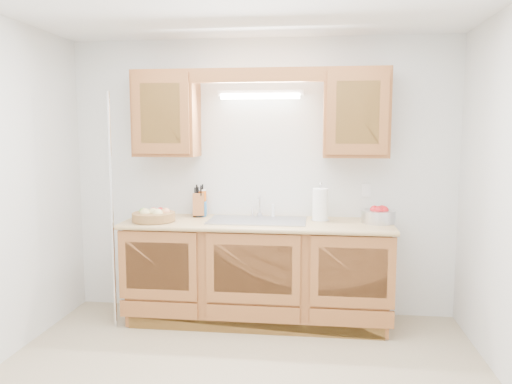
# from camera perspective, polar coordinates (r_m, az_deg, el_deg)

# --- Properties ---
(room) EXTENTS (3.52, 3.50, 2.50)m
(room) POSITION_cam_1_polar(r_m,az_deg,el_deg) (3.10, -2.45, -0.88)
(room) COLOR tan
(room) RESTS_ON ground
(base_cabinets) EXTENTS (2.20, 0.60, 0.86)m
(base_cabinets) POSITION_cam_1_polar(r_m,az_deg,el_deg) (4.43, 0.14, -9.20)
(base_cabinets) COLOR brown
(base_cabinets) RESTS_ON ground
(countertop) EXTENTS (2.30, 0.63, 0.04)m
(countertop) POSITION_cam_1_polar(r_m,az_deg,el_deg) (4.31, 0.12, -3.63)
(countertop) COLOR tan
(countertop) RESTS_ON base_cabinets
(upper_cabinet_left) EXTENTS (0.55, 0.33, 0.75)m
(upper_cabinet_left) POSITION_cam_1_polar(r_m,az_deg,el_deg) (4.56, -10.18, 8.75)
(upper_cabinet_left) COLOR brown
(upper_cabinet_left) RESTS_ON room
(upper_cabinet_right) EXTENTS (0.55, 0.33, 0.75)m
(upper_cabinet_right) POSITION_cam_1_polar(r_m,az_deg,el_deg) (4.38, 11.35, 8.81)
(upper_cabinet_right) COLOR brown
(upper_cabinet_right) RESTS_ON room
(valance) EXTENTS (2.20, 0.05, 0.12)m
(valance) POSITION_cam_1_polar(r_m,az_deg,el_deg) (4.27, 0.14, 13.23)
(valance) COLOR brown
(valance) RESTS_ON room
(fluorescent_fixture) EXTENTS (0.76, 0.08, 0.08)m
(fluorescent_fixture) POSITION_cam_1_polar(r_m,az_deg,el_deg) (4.48, 0.48, 11.09)
(fluorescent_fixture) COLOR white
(fluorescent_fixture) RESTS_ON room
(sink) EXTENTS (0.84, 0.46, 0.36)m
(sink) POSITION_cam_1_polar(r_m,az_deg,el_deg) (4.35, 0.16, -4.26)
(sink) COLOR #9E9EA3
(sink) RESTS_ON countertop
(wire_shelf_pole) EXTENTS (0.03, 0.03, 2.00)m
(wire_shelf_pole) POSITION_cam_1_polar(r_m,az_deg,el_deg) (4.36, -16.14, -2.19)
(wire_shelf_pole) COLOR silver
(wire_shelf_pole) RESTS_ON ground
(outlet_plate) EXTENTS (0.08, 0.01, 0.12)m
(outlet_plate) POSITION_cam_1_polar(r_m,az_deg,el_deg) (4.57, 12.50, 0.22)
(outlet_plate) COLOR white
(outlet_plate) RESTS_ON room
(fruit_basket) EXTENTS (0.43, 0.43, 0.12)m
(fruit_basket) POSITION_cam_1_polar(r_m,az_deg,el_deg) (4.39, -11.60, -2.64)
(fruit_basket) COLOR olive
(fruit_basket) RESTS_ON countertop
(knife_block) EXTENTS (0.13, 0.19, 0.30)m
(knife_block) POSITION_cam_1_polar(r_m,az_deg,el_deg) (4.58, -6.57, -1.43)
(knife_block) COLOR brown
(knife_block) RESTS_ON countertop
(orange_canister) EXTENTS (0.08, 0.08, 0.24)m
(orange_canister) POSITION_cam_1_polar(r_m,az_deg,el_deg) (4.62, -6.19, -1.20)
(orange_canister) COLOR #DA570C
(orange_canister) RESTS_ON countertop
(soap_bottle) EXTENTS (0.10, 0.10, 0.21)m
(soap_bottle) POSITION_cam_1_polar(r_m,az_deg,el_deg) (4.59, -6.27, -1.48)
(soap_bottle) COLOR #2779C6
(soap_bottle) RESTS_ON countertop
(sponge) EXTENTS (0.11, 0.07, 0.02)m
(sponge) POSITION_cam_1_polar(r_m,az_deg,el_deg) (4.53, 7.31, -2.82)
(sponge) COLOR #CC333F
(sponge) RESTS_ON countertop
(paper_towel) EXTENTS (0.16, 0.16, 0.33)m
(paper_towel) POSITION_cam_1_polar(r_m,az_deg,el_deg) (4.35, 7.35, -1.47)
(paper_towel) COLOR silver
(paper_towel) RESTS_ON countertop
(apple_bowl) EXTENTS (0.35, 0.35, 0.15)m
(apple_bowl) POSITION_cam_1_polar(r_m,az_deg,el_deg) (4.36, 13.83, -2.61)
(apple_bowl) COLOR silver
(apple_bowl) RESTS_ON countertop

